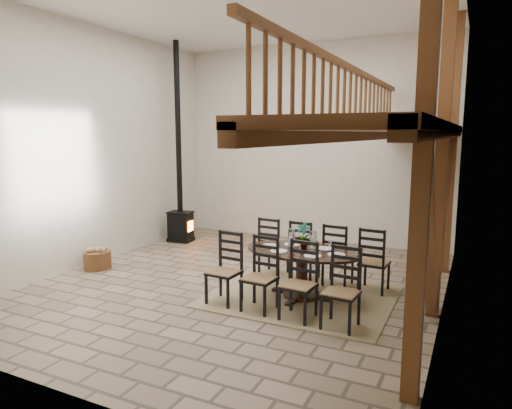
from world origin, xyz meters
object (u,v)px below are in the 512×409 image
at_px(dining_table, 302,274).
at_px(log_basket, 97,259).
at_px(log_stack, 98,257).
at_px(wood_stove, 180,197).

bearing_deg(dining_table, log_basket, -172.85).
bearing_deg(log_stack, dining_table, 1.89).
height_order(wood_stove, log_stack, wood_stove).
bearing_deg(log_basket, wood_stove, 87.25).
distance_m(wood_stove, log_basket, 2.92).
bearing_deg(wood_stove, log_basket, -99.62).
xyz_separation_m(dining_table, log_basket, (-4.37, -0.27, -0.21)).
bearing_deg(log_stack, log_basket, -49.50).
distance_m(wood_stove, log_stack, 2.81).
xyz_separation_m(dining_table, wood_stove, (-4.24, 2.49, 0.74)).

